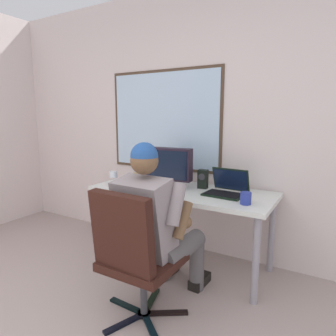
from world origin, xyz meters
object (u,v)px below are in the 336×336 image
(office_chair, at_px, (133,252))
(book_stack, at_px, (137,178))
(crt_monitor, at_px, (168,166))
(desk_speaker, at_px, (203,179))
(person_seated, at_px, (156,224))
(wine_glass, at_px, (114,175))
(coffee_mug, at_px, (246,198))
(desk, at_px, (182,197))
(laptop, at_px, (227,188))

(office_chair, xyz_separation_m, book_stack, (-0.67, 0.98, 0.25))
(office_chair, distance_m, book_stack, 1.22)
(crt_monitor, height_order, desk_speaker, crt_monitor)
(crt_monitor, bearing_deg, person_seated, -65.98)
(crt_monitor, xyz_separation_m, desk_speaker, (0.31, 0.13, -0.12))
(wine_glass, xyz_separation_m, coffee_mug, (1.32, 0.01, -0.05))
(book_stack, relative_size, coffee_mug, 1.80)
(coffee_mug, bearing_deg, person_seated, -136.40)
(wine_glass, bearing_deg, desk, 14.73)
(desk_speaker, bearing_deg, wine_glass, -159.04)
(desk_speaker, height_order, coffee_mug, desk_speaker)
(wine_glass, relative_size, coffee_mug, 1.44)
(office_chair, relative_size, wine_glass, 6.93)
(person_seated, distance_m, wine_glass, 0.96)
(person_seated, bearing_deg, crt_monitor, 114.02)
(office_chair, distance_m, crt_monitor, 1.06)
(book_stack, bearing_deg, crt_monitor, -6.75)
(desk, height_order, office_chair, office_chair)
(desk, xyz_separation_m, desk_speaker, (0.15, 0.14, 0.17))
(wine_glass, height_order, coffee_mug, wine_glass)
(crt_monitor, relative_size, laptop, 1.37)
(office_chair, height_order, crt_monitor, crt_monitor)
(crt_monitor, distance_m, wine_glass, 0.56)
(laptop, bearing_deg, person_seated, -111.63)
(wine_glass, distance_m, desk_speaker, 0.88)
(laptop, bearing_deg, office_chair, -106.71)
(laptop, bearing_deg, coffee_mug, -44.02)
(wine_glass, height_order, book_stack, wine_glass)
(coffee_mug, bearing_deg, laptop, 135.98)
(book_stack, xyz_separation_m, coffee_mug, (1.20, -0.22, 0.01))
(person_seated, height_order, desk_speaker, person_seated)
(office_chair, bearing_deg, person_seated, 87.39)
(laptop, distance_m, coffee_mug, 0.32)
(wine_glass, bearing_deg, laptop, 11.84)
(office_chair, bearing_deg, crt_monitor, 106.92)
(crt_monitor, relative_size, desk_speaker, 2.69)
(desk, height_order, book_stack, book_stack)
(wine_glass, height_order, desk_speaker, desk_speaker)
(laptop, height_order, wine_glass, laptop)
(desk_speaker, bearing_deg, book_stack, -172.98)
(office_chair, relative_size, crt_monitor, 1.98)
(crt_monitor, bearing_deg, laptop, 4.51)
(desk_speaker, distance_m, coffee_mug, 0.59)
(desk, distance_m, desk_speaker, 0.27)
(book_stack, bearing_deg, person_seated, -45.98)
(person_seated, height_order, book_stack, person_seated)
(laptop, xyz_separation_m, book_stack, (-0.97, 0.00, -0.02))
(coffee_mug, bearing_deg, desk_speaker, 148.19)
(desk_speaker, xyz_separation_m, book_stack, (-0.70, -0.09, -0.05))
(desk, relative_size, person_seated, 1.36)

